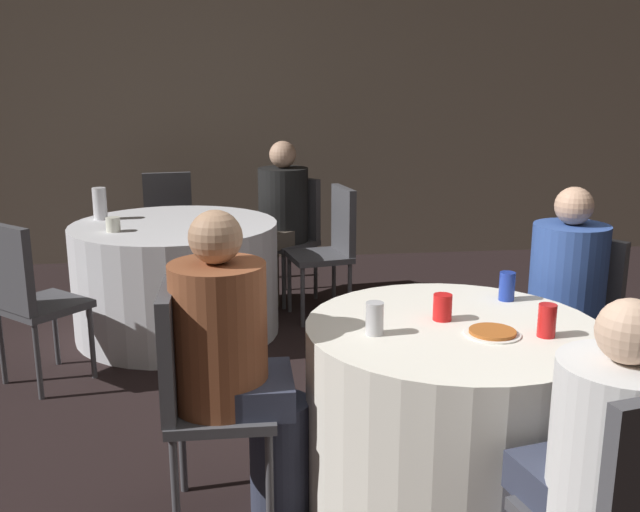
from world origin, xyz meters
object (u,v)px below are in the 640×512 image
(chair_far_east, at_px, (332,240))
(chair_near_northeast, at_px, (574,314))
(table_far, at_px, (177,278))
(chair_far_north, at_px, (169,220))
(table_near, at_px, (449,414))
(person_black_shirt, at_px, (278,220))
(chair_far_southwest, at_px, (26,290))
(chair_far_northeast, at_px, (293,227))
(person_white_shirt, at_px, (595,474))
(chair_near_west, at_px, (195,383))
(bottle_far, at_px, (100,204))
(pizza_plate_near, at_px, (493,333))
(soda_can_silver, at_px, (375,318))
(person_blue_shirt, at_px, (558,312))
(soda_can_blue, at_px, (507,286))
(person_floral_shirt, at_px, (237,364))
(soda_can_red, at_px, (547,321))

(chair_far_east, bearing_deg, chair_near_northeast, -162.54)
(chair_near_northeast, bearing_deg, table_far, 15.82)
(chair_far_north, bearing_deg, table_near, 105.88)
(table_far, xyz_separation_m, person_black_shirt, (0.71, 0.60, 0.26))
(chair_far_southwest, height_order, chair_far_northeast, same)
(chair_far_north, xyz_separation_m, person_white_shirt, (1.51, -4.00, 0.02))
(chair_near_west, relative_size, bottle_far, 4.35)
(pizza_plate_near, height_order, soda_can_silver, soda_can_silver)
(person_black_shirt, height_order, person_white_shirt, person_black_shirt)
(chair_far_southwest, bearing_deg, chair_near_northeast, 27.38)
(table_near, xyz_separation_m, person_blue_shirt, (0.66, 0.49, 0.23))
(chair_far_southwest, bearing_deg, chair_far_east, 71.65)
(chair_far_north, bearing_deg, chair_near_northeast, 122.35)
(table_near, distance_m, table_far, 2.44)
(chair_far_southwest, bearing_deg, person_white_shirt, -2.73)
(chair_far_northeast, xyz_separation_m, person_blue_shirt, (1.04, -2.33, 0.05))
(chair_far_northeast, bearing_deg, chair_near_northeast, 167.66)
(soda_can_blue, bearing_deg, chair_far_east, 102.73)
(person_white_shirt, xyz_separation_m, pizza_plate_near, (-0.06, 0.68, 0.18))
(pizza_plate_near, bearing_deg, chair_far_northeast, 99.43)
(chair_far_southwest, height_order, soda_can_silver, chair_far_southwest)
(chair_near_northeast, height_order, person_floral_shirt, person_floral_shirt)
(chair_far_east, bearing_deg, soda_can_silver, 165.00)
(chair_near_west, height_order, bottle_far, bottle_far)
(chair_near_west, relative_size, person_black_shirt, 0.76)
(person_black_shirt, xyz_separation_m, soda_can_red, (0.79, -2.88, 0.17))
(table_far, height_order, soda_can_blue, soda_can_blue)
(chair_far_east, height_order, person_black_shirt, person_black_shirt)
(chair_near_northeast, distance_m, chair_far_southwest, 2.83)
(chair_near_northeast, height_order, soda_can_blue, chair_near_northeast)
(table_near, bearing_deg, soda_can_silver, -169.01)
(chair_far_southwest, relative_size, chair_far_east, 1.00)
(table_far, xyz_separation_m, chair_near_west, (0.23, -2.11, 0.18))
(person_blue_shirt, relative_size, soda_can_red, 9.68)
(chair_far_northeast, xyz_separation_m, person_white_shirt, (0.55, -3.62, 0.02))
(person_black_shirt, distance_m, pizza_plate_near, 2.91)
(bottle_far, bearing_deg, chair_near_west, -72.68)
(person_black_shirt, bearing_deg, chair_far_northeast, -90.00)
(soda_can_red, bearing_deg, chair_near_west, 172.41)
(chair_far_north, distance_m, person_blue_shirt, 3.36)
(chair_near_west, height_order, soda_can_silver, chair_near_west)
(table_near, bearing_deg, pizza_plate_near, -48.80)
(chair_near_west, bearing_deg, table_near, 90.00)
(pizza_plate_near, xyz_separation_m, soda_can_red, (0.19, -0.04, 0.05))
(chair_far_southwest, bearing_deg, soda_can_red, 8.90)
(table_near, distance_m, chair_far_southwest, 2.36)
(person_floral_shirt, relative_size, bottle_far, 5.67)
(chair_far_east, height_order, person_white_shirt, person_white_shirt)
(soda_can_silver, distance_m, soda_can_blue, 0.72)
(soda_can_blue, relative_size, bottle_far, 0.57)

